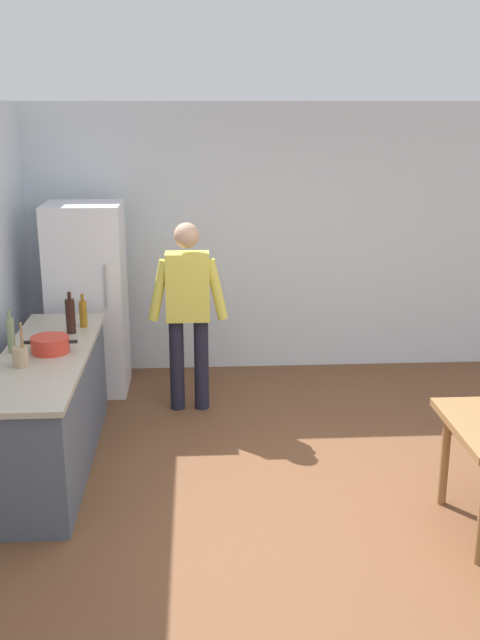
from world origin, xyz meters
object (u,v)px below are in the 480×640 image
object	(u,v)px
cooking_pot	(50,345)
refrigerator	(88,299)
bottle_oil_amber	(83,313)
bottle_wine_dark	(70,316)
bottle_vinegar_tall	(11,335)
utensil_jar	(21,356)
person	(188,305)

from	to	relation	value
cooking_pot	refrigerator	bearing A→B (deg)	87.85
cooking_pot	bottle_oil_amber	xyz separation A→B (m)	(0.15, 0.65, 0.06)
refrigerator	bottle_wine_dark	xyz separation A→B (m)	(0.02, -1.09, 0.15)
bottle_vinegar_tall	refrigerator	bearing A→B (deg)	77.53
utensil_jar	refrigerator	bearing A→B (deg)	83.69
refrigerator	bottle_vinegar_tall	bearing A→B (deg)	-102.47
bottle_oil_amber	utensil_jar	bearing A→B (deg)	-107.54
cooking_pot	person	bearing A→B (deg)	45.20
person	bottle_wine_dark	xyz separation A→B (m)	(-0.93, -0.54, 0.07)
bottle_vinegar_tall	bottle_oil_amber	distance (m)	0.77
bottle_vinegar_tall	bottle_wine_dark	bearing A→B (deg)	51.95
utensil_jar	bottle_vinegar_tall	bearing A→B (deg)	113.36
bottle_oil_amber	bottle_vinegar_tall	bearing A→B (deg)	-124.61
bottle_vinegar_tall	bottle_oil_amber	size ratio (longest dim) A/B	1.14
utensil_jar	bottle_vinegar_tall	distance (m)	0.35
person	bottle_oil_amber	distance (m)	0.93
bottle_wine_dark	bottle_vinegar_tall	bearing A→B (deg)	-128.05
refrigerator	bottle_oil_amber	distance (m)	0.93
utensil_jar	bottle_oil_amber	xyz separation A→B (m)	(0.30, 0.95, 0.04)
utensil_jar	bottle_oil_amber	distance (m)	0.99
utensil_jar	bottle_oil_amber	world-z (taller)	utensil_jar
person	bottle_wine_dark	world-z (taller)	person
refrigerator	bottle_vinegar_tall	distance (m)	1.59
person	bottle_vinegar_tall	bearing A→B (deg)	-142.34
cooking_pot	bottle_wine_dark	bearing A→B (deg)	80.82
bottle_wine_dark	bottle_oil_amber	xyz separation A→B (m)	(0.07, 0.17, -0.03)
person	bottle_oil_amber	size ratio (longest dim) A/B	6.07
utensil_jar	bottle_oil_amber	bearing A→B (deg)	72.46
refrigerator	bottle_oil_amber	size ratio (longest dim) A/B	6.43
person	cooking_pot	distance (m)	1.43
cooking_pot	bottle_oil_amber	world-z (taller)	bottle_oil_amber
person	bottle_wine_dark	distance (m)	1.08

